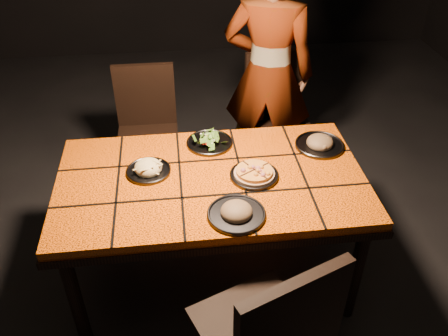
{
  "coord_description": "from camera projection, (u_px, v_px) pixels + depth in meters",
  "views": [
    {
      "loc": [
        -0.17,
        -1.95,
        2.25
      ],
      "look_at": [
        0.06,
        -0.02,
        0.82
      ],
      "focal_mm": 38.0,
      "sensor_mm": 36.0,
      "label": 1
    }
  ],
  "objects": [
    {
      "name": "room_shell",
      "position": [
        208.0,
        38.0,
        2.02
      ],
      "size": [
        6.04,
        7.04,
        3.08
      ],
      "color": "black",
      "rests_on": "ground"
    },
    {
      "name": "plate_mushroom_b",
      "position": [
        320.0,
        143.0,
        2.68
      ],
      "size": [
        0.28,
        0.28,
        0.09
      ],
      "color": "#35353A",
      "rests_on": "dining_table"
    },
    {
      "name": "diner",
      "position": [
        268.0,
        74.0,
        3.23
      ],
      "size": [
        0.71,
        0.57,
        1.69
      ],
      "primitive_type": "imported",
      "rotation": [
        0.0,
        0.0,
        2.84
      ],
      "color": "brown",
      "rests_on": "ground"
    },
    {
      "name": "chair_far_right",
      "position": [
        277.0,
        110.0,
        3.44
      ],
      "size": [
        0.47,
        0.47,
        0.96
      ],
      "rotation": [
        0.0,
        0.0,
        0.09
      ],
      "color": "black",
      "rests_on": "ground"
    },
    {
      "name": "plate_mushroom_a",
      "position": [
        236.0,
        212.0,
        2.21
      ],
      "size": [
        0.28,
        0.28,
        0.09
      ],
      "color": "#35353A",
      "rests_on": "dining_table"
    },
    {
      "name": "dining_table",
      "position": [
        211.0,
        189.0,
        2.51
      ],
      "size": [
        1.62,
        0.92,
        0.75
      ],
      "color": "#F66207",
      "rests_on": "ground"
    },
    {
      "name": "plate_pizza",
      "position": [
        254.0,
        174.0,
        2.46
      ],
      "size": [
        0.29,
        0.29,
        0.04
      ],
      "color": "#35353A",
      "rests_on": "dining_table"
    },
    {
      "name": "plate_pasta",
      "position": [
        148.0,
        169.0,
        2.48
      ],
      "size": [
        0.23,
        0.23,
        0.08
      ],
      "color": "#35353A",
      "rests_on": "dining_table"
    },
    {
      "name": "chair_far_left",
      "position": [
        147.0,
        123.0,
        3.32
      ],
      "size": [
        0.42,
        0.42,
        0.92
      ],
      "rotation": [
        0.0,
        0.0,
        -0.01
      ],
      "color": "black",
      "rests_on": "ground"
    },
    {
      "name": "chair_near",
      "position": [
        271.0,
        334.0,
        1.9
      ],
      "size": [
        0.6,
        0.6,
        1.03
      ],
      "rotation": [
        0.0,
        0.0,
        3.53
      ],
      "color": "black",
      "rests_on": "ground"
    },
    {
      "name": "plate_salad",
      "position": [
        209.0,
        140.0,
        2.7
      ],
      "size": [
        0.26,
        0.26,
        0.07
      ],
      "color": "#35353A",
      "rests_on": "dining_table"
    }
  ]
}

